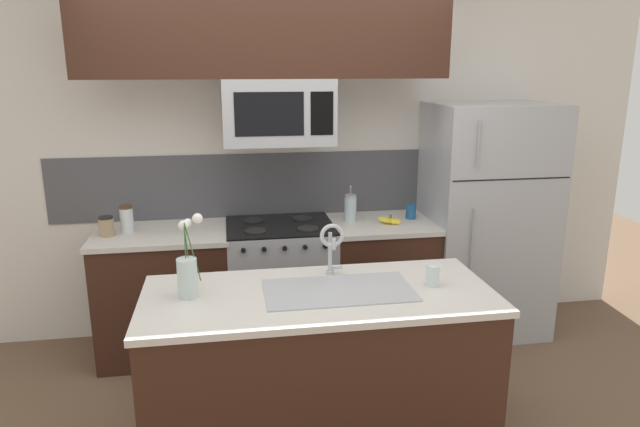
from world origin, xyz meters
The scene contains 19 objects.
ground_plane centered at (0.00, 0.00, 0.00)m, with size 10.00×10.00×0.00m, color brown.
rear_partition centered at (0.30, 1.28, 1.30)m, with size 5.20×0.10×2.60m, color silver.
splash_band centered at (0.00, 1.22, 1.15)m, with size 3.30×0.01×0.48m, color #4C4C51.
back_counter_left centered at (-0.83, 0.90, 0.46)m, with size 0.93×0.65×0.91m.
back_counter_right centered at (0.75, 0.90, 0.46)m, with size 0.78×0.65×0.91m.
stove_range centered at (0.00, 0.90, 0.46)m, with size 0.76×0.64×0.93m.
microwave centered at (0.00, 0.88, 1.72)m, with size 0.74×0.40×0.44m.
upper_cabinet_band centered at (-0.07, 0.85, 2.24)m, with size 2.40×0.34×0.60m, color #381E14.
refrigerator centered at (1.58, 0.92, 0.88)m, with size 0.90×0.74×1.76m.
storage_jar_tall centered at (-1.18, 0.86, 0.98)m, with size 0.10×0.10×0.13m.
storage_jar_medium centered at (-1.05, 0.93, 1.00)m, with size 0.09×0.09×0.19m.
banana_bunch centered at (0.80, 0.84, 0.93)m, with size 0.19×0.13×0.08m.
french_press centered at (0.53, 0.96, 1.01)m, with size 0.09×0.09×0.27m.
coffee_tin centered at (0.99, 0.95, 0.97)m, with size 0.08×0.08×0.11m, color #1E5184.
island_counter centered at (0.08, -0.35, 0.46)m, with size 1.79×0.77×0.91m.
kitchen_sink centered at (0.18, -0.35, 0.84)m, with size 0.76×0.41×0.16m.
sink_faucet centered at (0.18, -0.15, 1.11)m, with size 0.14×0.14×0.31m.
drinking_glass centered at (0.68, -0.36, 0.97)m, with size 0.07×0.07×0.11m.
flower_vase centered at (-0.57, -0.29, 1.03)m, with size 0.14×0.13×0.42m.
Camera 1 is at (-0.36, -3.02, 2.03)m, focal length 32.00 mm.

